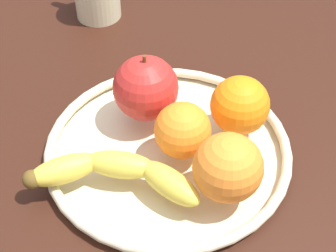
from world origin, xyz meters
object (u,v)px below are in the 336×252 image
orange_front_left (240,105)px  orange_center (184,128)px  apple (146,88)px  orange_back_left (228,168)px  fruit_bowl (168,149)px  banana (114,173)px

orange_front_left → orange_center: size_ratio=1.08×
apple → orange_back_left: size_ratio=1.18×
apple → orange_back_left: apple is taller
fruit_bowl → apple: bearing=-34.9°
apple → banana: bearing=103.3°
orange_back_left → fruit_bowl: bearing=-18.5°
apple → orange_back_left: bearing=155.0°
apple → orange_center: apple is taller
orange_back_left → orange_front_left: (2.72, -9.44, -0.21)cm
fruit_bowl → orange_center: bearing=-169.0°
banana → orange_center: size_ratio=2.89×
orange_back_left → orange_center: bearing=-25.5°
fruit_bowl → orange_front_left: orange_front_left is taller
banana → orange_center: 9.17cm
orange_back_left → orange_center: size_ratio=1.15×
apple → orange_back_left: 14.96cm
fruit_bowl → orange_back_left: orange_back_left is taller
apple → orange_front_left: apple is taller
orange_center → fruit_bowl: bearing=11.0°
orange_center → orange_back_left: bearing=154.5°
banana → apple: 11.65cm
apple → orange_center: 7.49cm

